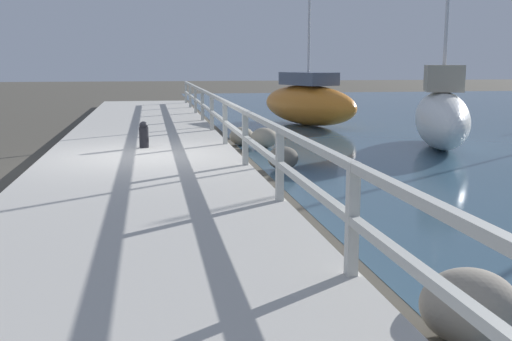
% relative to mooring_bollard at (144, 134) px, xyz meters
% --- Properties ---
extents(ground_plane, '(120.00, 120.00, 0.00)m').
position_rel_mooring_bollard_xyz_m(ground_plane, '(-0.03, -1.17, -0.56)').
color(ground_plane, '#4C473D').
extents(dock_walkway, '(3.95, 36.00, 0.27)m').
position_rel_mooring_bollard_xyz_m(dock_walkway, '(-0.03, -1.17, -0.43)').
color(dock_walkway, beige).
rests_on(dock_walkway, ground).
extents(railing, '(0.10, 32.50, 1.01)m').
position_rel_mooring_bollard_xyz_m(railing, '(1.84, -1.17, 0.40)').
color(railing, beige).
rests_on(railing, dock_walkway).
extents(boulder_mid_strip, '(0.76, 0.69, 0.57)m').
position_rel_mooring_bollard_xyz_m(boulder_mid_strip, '(2.49, -9.39, -0.27)').
color(boulder_mid_strip, gray).
rests_on(boulder_mid_strip, ground).
extents(boulder_near_dock, '(0.62, 0.56, 0.47)m').
position_rel_mooring_bollard_xyz_m(boulder_near_dock, '(2.74, -1.77, -0.32)').
color(boulder_near_dock, '#666056').
rests_on(boulder_near_dock, ground).
extents(boulder_far_strip, '(0.64, 0.57, 0.48)m').
position_rel_mooring_bollard_xyz_m(boulder_far_strip, '(2.48, 1.94, -0.32)').
color(boulder_far_strip, gray).
rests_on(boulder_far_strip, ground).
extents(boulder_upstream, '(0.68, 0.62, 0.51)m').
position_rel_mooring_bollard_xyz_m(boulder_upstream, '(2.96, 1.33, -0.30)').
color(boulder_upstream, gray).
rests_on(boulder_upstream, ground).
extents(mooring_bollard, '(0.21, 0.21, 0.58)m').
position_rel_mooring_bollard_xyz_m(mooring_bollard, '(0.00, 0.00, 0.00)').
color(mooring_bollard, black).
rests_on(mooring_bollard, dock_walkway).
extents(sailboat_white, '(2.86, 4.86, 5.98)m').
position_rel_mooring_bollard_xyz_m(sailboat_white, '(7.35, 0.61, 0.24)').
color(sailboat_white, white).
rests_on(sailboat_white, water_surface).
extents(sailboat_orange, '(3.14, 5.20, 4.90)m').
position_rel_mooring_bollard_xyz_m(sailboat_orange, '(5.51, 6.64, 0.21)').
color(sailboat_orange, orange).
rests_on(sailboat_orange, water_surface).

